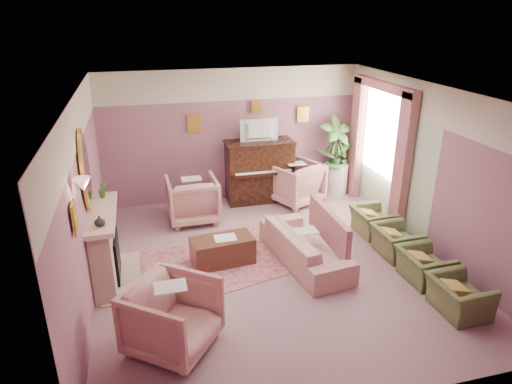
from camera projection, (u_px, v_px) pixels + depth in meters
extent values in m
cube|color=gray|center=(272.00, 264.00, 7.52)|extent=(5.50, 6.00, 0.01)
cube|color=white|center=(274.00, 93.00, 6.47)|extent=(5.50, 6.00, 0.01)
cube|color=#6C4A64|center=(233.00, 136.00, 9.69)|extent=(5.50, 0.02, 2.80)
cube|color=#6C4A64|center=(364.00, 295.00, 4.30)|extent=(5.50, 0.02, 2.80)
cube|color=#6C4A64|center=(84.00, 203.00, 6.35)|extent=(0.02, 6.00, 2.80)
cube|color=#6C4A64|center=(430.00, 170.00, 7.64)|extent=(0.02, 6.00, 2.80)
cube|color=beige|center=(232.00, 84.00, 9.27)|extent=(5.50, 0.01, 0.65)
cube|color=#AFC29F|center=(388.00, 165.00, 8.92)|extent=(0.01, 3.00, 2.15)
cube|color=#C4A98C|center=(104.00, 248.00, 6.89)|extent=(0.30, 1.40, 1.10)
cube|color=black|center=(112.00, 256.00, 6.97)|extent=(0.18, 0.72, 0.68)
cube|color=#F45A1F|center=(117.00, 266.00, 7.05)|extent=(0.06, 0.54, 0.10)
cube|color=#C4A98C|center=(102.00, 214.00, 6.68)|extent=(0.40, 1.55, 0.07)
cube|color=#C4A98C|center=(122.00, 277.00, 7.14)|extent=(0.55, 1.50, 0.02)
ellipsoid|color=gold|center=(85.00, 171.00, 6.39)|extent=(0.04, 0.72, 1.20)
ellipsoid|color=white|center=(87.00, 171.00, 6.40)|extent=(0.01, 0.60, 1.06)
cone|color=#EB9B85|center=(83.00, 184.00, 5.40)|extent=(0.20, 0.20, 0.16)
cube|color=black|center=(259.00, 172.00, 9.80)|extent=(1.40, 0.60, 1.30)
cube|color=black|center=(264.00, 174.00, 9.46)|extent=(1.30, 0.12, 0.06)
cube|color=white|center=(264.00, 172.00, 9.44)|extent=(1.20, 0.08, 0.02)
cube|color=black|center=(259.00, 142.00, 9.55)|extent=(1.45, 0.65, 0.04)
imported|color=black|center=(260.00, 129.00, 9.40)|extent=(0.80, 0.12, 0.48)
cube|color=gold|center=(195.00, 124.00, 9.34)|extent=(0.30, 0.03, 0.38)
cube|color=gold|center=(303.00, 114.00, 9.87)|extent=(0.26, 0.03, 0.34)
cube|color=gold|center=(256.00, 107.00, 9.54)|extent=(0.22, 0.03, 0.26)
cube|color=gold|center=(75.00, 217.00, 5.17)|extent=(0.03, 0.28, 0.36)
cube|color=beige|center=(383.00, 130.00, 8.90)|extent=(0.03, 1.40, 1.80)
cube|color=#9D575D|center=(402.00, 165.00, 8.21)|extent=(0.16, 0.34, 2.60)
cube|color=#9D575D|center=(356.00, 138.00, 9.86)|extent=(0.16, 0.34, 2.60)
cube|color=#9D575D|center=(384.00, 86.00, 8.56)|extent=(0.16, 2.20, 0.16)
imported|color=#3E6D30|center=(103.00, 189.00, 7.11)|extent=(0.16, 0.16, 0.28)
imported|color=beige|center=(100.00, 221.00, 6.19)|extent=(0.16, 0.16, 0.16)
cube|color=#A85B5F|center=(223.00, 260.00, 7.63)|extent=(2.86, 2.35, 0.01)
cube|color=#4C291C|center=(223.00, 251.00, 7.48)|extent=(1.05, 0.61, 0.45)
cube|color=silver|center=(225.00, 238.00, 7.40)|extent=(0.35, 0.28, 0.01)
imported|color=tan|center=(305.00, 240.00, 7.44)|extent=(0.66, 1.99, 0.81)
cube|color=#9D575D|center=(329.00, 226.00, 7.46)|extent=(0.10, 1.51, 0.55)
imported|color=tan|center=(192.00, 197.00, 8.89)|extent=(0.95, 0.95, 0.99)
imported|color=tan|center=(296.00, 181.00, 9.75)|extent=(0.95, 0.95, 0.99)
imported|color=tan|center=(173.00, 314.00, 5.50)|extent=(0.95, 0.95, 0.99)
imported|color=#556035|center=(459.00, 291.00, 6.22)|extent=(0.54, 0.77, 0.66)
imported|color=#556035|center=(424.00, 261.00, 6.95)|extent=(0.54, 0.77, 0.66)
imported|color=#556035|center=(396.00, 237.00, 7.69)|extent=(0.54, 0.77, 0.66)
imported|color=#556035|center=(373.00, 217.00, 8.42)|extent=(0.54, 0.77, 0.66)
cylinder|color=silver|center=(336.00, 178.00, 10.29)|extent=(0.52, 0.52, 0.70)
imported|color=#3E6D30|center=(337.00, 156.00, 10.09)|extent=(0.30, 0.30, 0.34)
imported|color=#3E6D30|center=(344.00, 159.00, 10.04)|extent=(0.16, 0.16, 0.28)
cylinder|color=#AE5C32|center=(333.00, 187.00, 10.30)|extent=(0.34, 0.34, 0.34)
imported|color=#3E6D30|center=(336.00, 149.00, 9.96)|extent=(0.76, 0.76, 1.44)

